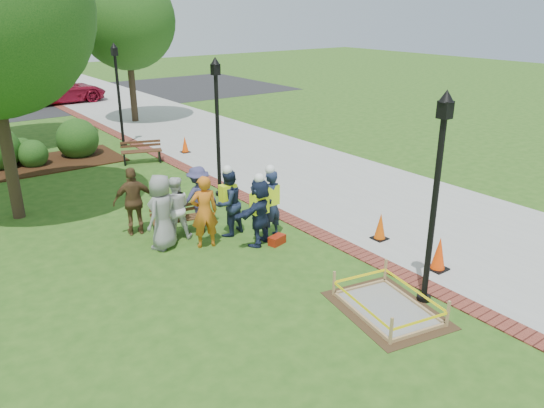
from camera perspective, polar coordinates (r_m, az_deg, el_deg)
ground at (r=12.48m, az=1.44°, el=-6.34°), size 100.00×100.00×0.00m
sidewalk at (r=22.90m, az=-4.07°, el=6.25°), size 6.00×60.00×0.02m
brick_edging at (r=21.40m, az=-11.44°, el=4.88°), size 0.50×60.00×0.03m
mulch_bed at (r=21.85m, az=-25.05°, el=3.66°), size 7.00×3.00×0.05m
parking_lot at (r=36.85m, az=-25.69°, el=9.74°), size 36.00×12.00×0.01m
wet_concrete_pad at (r=10.80m, az=12.35°, el=-10.03°), size 2.11×2.58×0.55m
bench_near at (r=14.12m, az=-9.98°, el=-2.29°), size 1.44×0.69×0.75m
bench_far at (r=20.91m, az=-13.82°, el=5.02°), size 1.58×0.95×0.81m
cone_front at (r=12.56m, az=17.51°, el=-5.19°), size 0.41×0.41×0.81m
cone_back at (r=13.81m, az=11.57°, el=-2.43°), size 0.37×0.37×0.73m
cone_far at (r=22.01m, az=-9.34°, el=6.30°), size 0.35×0.35×0.69m
toolbox at (r=13.37m, az=0.54°, el=-3.89°), size 0.50×0.36×0.22m
lamp_near at (r=10.44m, az=17.28°, el=1.97°), size 0.28×0.28×4.26m
lamp_mid at (r=16.29m, az=-5.91°, el=9.23°), size 0.28×0.28×4.26m
lamp_far at (r=23.44m, az=-16.24°, el=11.99°), size 0.28×0.28×4.26m
tree_right at (r=28.30m, az=-15.40°, el=18.49°), size 4.76×4.76×7.36m
shrub_b at (r=22.17m, az=-27.20°, el=3.48°), size 1.68×1.68×1.68m
shrub_c at (r=21.86m, az=-24.14°, el=3.75°), size 1.08×1.08×1.08m
shrub_d at (r=22.67m, az=-19.98°, el=4.87°), size 1.63×1.63×1.63m
shrub_e at (r=22.85m, az=-25.19°, el=4.26°), size 0.97×0.97×0.97m
casual_person_a at (r=13.15m, az=-11.77°, el=-0.86°), size 0.72×0.65×1.88m
casual_person_b at (r=13.05m, az=-7.29°, el=-0.85°), size 0.67×0.53×1.84m
casual_person_c at (r=13.67m, az=-10.38°, el=-0.44°), size 0.62×0.52×1.65m
casual_person_d at (r=14.15m, az=-14.62°, el=0.28°), size 0.65×0.50×1.81m
casual_person_e at (r=14.31m, az=-7.90°, el=0.74°), size 0.54×0.35×1.68m
hivis_worker_a at (r=13.08m, az=-1.36°, el=-0.61°), size 0.64×0.53×1.86m
hivis_worker_b at (r=13.50m, az=-0.19°, el=0.24°), size 0.60×0.42×1.94m
hivis_worker_c at (r=13.68m, az=-4.73°, el=0.34°), size 0.63×0.49×1.89m
parked_car_c at (r=35.94m, az=-21.56°, el=10.09°), size 2.26×4.95×1.59m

